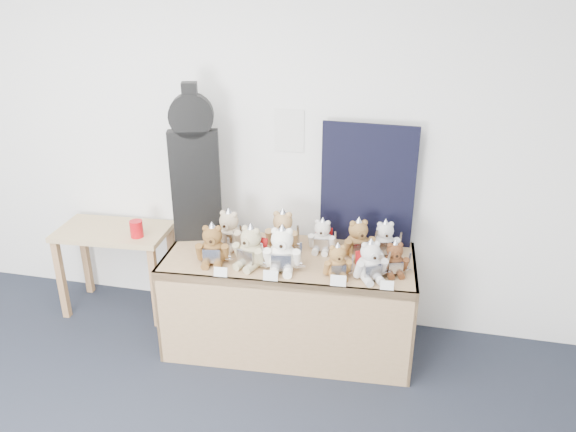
% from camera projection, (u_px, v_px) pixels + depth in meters
% --- Properties ---
extents(room_shell, '(6.00, 6.00, 6.00)m').
position_uv_depth(room_shell, '(289.00, 131.00, 3.88)').
color(room_shell, white).
rests_on(room_shell, floor).
extents(display_table, '(1.72, 0.82, 0.70)m').
position_uv_depth(display_table, '(288.00, 281.00, 3.77)').
color(display_table, '#91704A').
rests_on(display_table, floor).
extents(side_table, '(0.85, 0.51, 0.69)m').
position_uv_depth(side_table, '(115.00, 244.00, 4.26)').
color(side_table, '#A28157').
rests_on(side_table, floor).
extents(guitar_case, '(0.35, 0.20, 1.11)m').
position_uv_depth(guitar_case, '(195.00, 166.00, 3.83)').
color(guitar_case, black).
rests_on(guitar_case, display_table).
extents(navy_board, '(0.64, 0.05, 0.85)m').
position_uv_depth(navy_board, '(367.00, 185.00, 3.81)').
color(navy_board, black).
rests_on(navy_board, display_table).
extents(red_cup, '(0.09, 0.09, 0.12)m').
position_uv_depth(red_cup, '(137.00, 229.00, 4.06)').
color(red_cup, '#B70C13').
rests_on(red_cup, side_table).
extents(teddy_front_far_left, '(0.25, 0.22, 0.30)m').
position_uv_depth(teddy_front_far_left, '(213.00, 246.00, 3.65)').
color(teddy_front_far_left, brown).
rests_on(teddy_front_far_left, display_table).
extents(teddy_front_left, '(0.26, 0.24, 0.31)m').
position_uv_depth(teddy_front_left, '(251.00, 248.00, 3.61)').
color(teddy_front_left, tan).
rests_on(teddy_front_left, display_table).
extents(teddy_front_centre, '(0.28, 0.24, 0.33)m').
position_uv_depth(teddy_front_centre, '(282.00, 251.00, 3.56)').
color(teddy_front_centre, white).
rests_on(teddy_front_centre, display_table).
extents(teddy_front_right, '(0.20, 0.19, 0.24)m').
position_uv_depth(teddy_front_right, '(337.00, 262.00, 3.49)').
color(teddy_front_right, olive).
rests_on(teddy_front_right, display_table).
extents(teddy_front_far_right, '(0.24, 0.23, 0.29)m').
position_uv_depth(teddy_front_far_right, '(370.00, 262.00, 3.46)').
color(teddy_front_far_right, silver).
rests_on(teddy_front_far_right, display_table).
extents(teddy_front_end, '(0.20, 0.18, 0.24)m').
position_uv_depth(teddy_front_end, '(394.00, 259.00, 3.53)').
color(teddy_front_end, brown).
rests_on(teddy_front_end, display_table).
extents(teddy_back_left, '(0.25, 0.22, 0.31)m').
position_uv_depth(teddy_back_left, '(229.00, 231.00, 3.85)').
color(teddy_back_left, '#C7B091').
rests_on(teddy_back_left, display_table).
extents(teddy_back_centre_left, '(0.26, 0.20, 0.32)m').
position_uv_depth(teddy_back_centre_left, '(283.00, 232.00, 3.83)').
color(teddy_back_centre_left, tan).
rests_on(teddy_back_centre_left, display_table).
extents(teddy_back_centre_right, '(0.21, 0.17, 0.26)m').
position_uv_depth(teddy_back_centre_right, '(322.00, 237.00, 3.82)').
color(teddy_back_centre_right, silver).
rests_on(teddy_back_centre_right, display_table).
extents(teddy_back_right, '(0.25, 0.24, 0.30)m').
position_uv_depth(teddy_back_right, '(358.00, 240.00, 3.73)').
color(teddy_back_right, olive).
rests_on(teddy_back_right, display_table).
extents(teddy_back_end, '(0.23, 0.20, 0.27)m').
position_uv_depth(teddy_back_end, '(385.00, 240.00, 3.76)').
color(teddy_back_end, silver).
rests_on(teddy_back_end, display_table).
extents(teddy_back_far_left, '(0.17, 0.18, 0.22)m').
position_uv_depth(teddy_back_far_left, '(228.00, 234.00, 3.89)').
color(teddy_back_far_left, '#9D7749').
rests_on(teddy_back_far_left, display_table).
extents(entry_card_a, '(0.09, 0.03, 0.06)m').
position_uv_depth(entry_card_a, '(220.00, 272.00, 3.51)').
color(entry_card_a, silver).
rests_on(entry_card_a, display_table).
extents(entry_card_b, '(0.09, 0.03, 0.07)m').
position_uv_depth(entry_card_b, '(270.00, 276.00, 3.46)').
color(entry_card_b, silver).
rests_on(entry_card_b, display_table).
extents(entry_card_c, '(0.10, 0.03, 0.07)m').
position_uv_depth(entry_card_c, '(338.00, 281.00, 3.40)').
color(entry_card_c, silver).
rests_on(entry_card_c, display_table).
extents(entry_card_d, '(0.08, 0.02, 0.06)m').
position_uv_depth(entry_card_d, '(387.00, 285.00, 3.36)').
color(entry_card_d, silver).
rests_on(entry_card_d, display_table).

